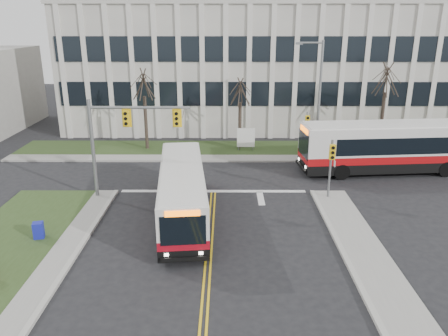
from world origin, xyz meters
TOP-DOWN VIEW (x-y plane):
  - ground at (0.00, 0.00)m, footprint 120.00×120.00m
  - sidewalk_west at (-7.00, -5.00)m, footprint 1.20×26.00m
  - sidewalk_east at (7.50, -5.00)m, footprint 2.00×26.00m
  - sidewalk_cross at (5.00, 15.20)m, footprint 44.00×1.60m
  - building_lawn at (5.00, 18.00)m, footprint 44.00×5.00m
  - office_building at (5.00, 30.00)m, footprint 40.00×16.00m
  - mast_arm_signal at (-5.62, 7.16)m, footprint 6.11×0.38m
  - signal_pole_near at (7.20, 6.90)m, footprint 0.34×0.39m
  - signal_pole_far at (7.20, 15.40)m, footprint 0.34×0.39m
  - streetlight at (8.03, 16.20)m, footprint 2.15×0.25m
  - directory_sign at (2.50, 17.50)m, footprint 1.50×0.12m
  - tree_left at (-6.00, 18.00)m, footprint 1.80×1.80m
  - tree_mid at (2.00, 18.20)m, footprint 1.80×1.80m
  - tree_right at (14.00, 18.00)m, footprint 1.80×1.80m
  - bus_main at (-1.62, 4.26)m, footprint 3.44×10.99m
  - bus_cross at (13.02, 12.18)m, footprint 13.63×4.09m
  - newspaper_box_blue at (-8.65, 1.49)m, footprint 0.60×0.56m

SIDE VIEW (x-z plane):
  - ground at x=0.00m, z-range 0.00..0.00m
  - building_lawn at x=5.00m, z-range 0.00..0.12m
  - sidewalk_west at x=-7.00m, z-range 0.00..0.14m
  - sidewalk_east at x=7.50m, z-range 0.00..0.14m
  - sidewalk_cross at x=5.00m, z-range 0.00..0.14m
  - newspaper_box_blue at x=-8.65m, z-range 0.00..0.95m
  - directory_sign at x=2.50m, z-range 0.17..2.17m
  - bus_main at x=-1.62m, z-range 0.00..2.88m
  - bus_cross at x=13.02m, z-range 0.00..3.58m
  - signal_pole_near at x=7.20m, z-range 0.60..4.40m
  - signal_pole_far at x=7.20m, z-range 0.60..4.40m
  - mast_arm_signal at x=-5.62m, z-range 1.16..7.36m
  - tree_mid at x=2.00m, z-range 1.47..8.29m
  - streetlight at x=8.03m, z-range 0.59..9.79m
  - tree_left at x=-6.00m, z-range 1.66..9.36m
  - tree_right at x=14.00m, z-range 1.78..10.03m
  - office_building at x=5.00m, z-range 0.00..12.00m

